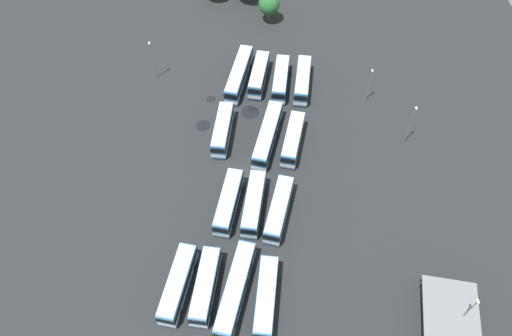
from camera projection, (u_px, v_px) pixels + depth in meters
The scene contains 24 objects.
ground_plane at pixel (249, 172), 81.76m from camera, with size 122.22×122.22×0.00m, color black.
bus_row0_slot0 at pixel (239, 74), 93.67m from camera, with size 14.13×5.88×3.56m.
bus_row0_slot1 at pixel (259, 75), 93.53m from camera, with size 11.01×4.69×3.56m.
bus_row0_slot2 at pixel (281, 79), 92.79m from camera, with size 10.96×4.16×3.56m.
bus_row0_slot3 at pixel (302, 80), 92.60m from camera, with size 11.29×4.32×3.56m.
bus_row1_slot0 at pixel (223, 130), 85.05m from camera, with size 10.99×4.10×3.56m.
bus_row1_slot2 at pixel (268, 135), 84.35m from camera, with size 14.10×6.19×3.56m.
bus_row1_slot3 at pixel (293, 139), 83.72m from camera, with size 10.99×5.13×3.56m.
bus_row2_slot1 at pixel (229, 202), 75.95m from camera, with size 11.41×4.97×3.56m.
bus_row2_slot2 at pixel (254, 204), 75.79m from camera, with size 11.26×4.44×3.56m.
bus_row2_slot3 at pixel (279, 210), 75.13m from camera, with size 11.42×5.51×3.56m.
bus_row3_slot0 at pixel (178, 284), 67.76m from camera, with size 11.61×5.16×3.56m.
bus_row3_slot1 at pixel (206, 286), 67.58m from camera, with size 11.14×4.35×3.56m.
bus_row3_slot2 at pixel (236, 289), 67.30m from camera, with size 14.10×6.22×3.56m.
bus_row3_slot3 at pixel (266, 298), 66.57m from camera, with size 11.56×4.15×3.56m.
maintenance_shelter at pixel (451, 310), 63.74m from camera, with size 10.02×8.93×3.81m.
lamp_post_far_corner at pixel (153, 59), 92.15m from camera, with size 0.56×0.28×8.50m.
lamp_post_near_entrance at pixel (410, 124), 82.06m from camera, with size 0.56×0.28×8.62m.
lamp_post_mid_lot at pixel (369, 84), 88.79m from camera, with size 0.56×0.28×7.42m.
lamp_post_by_building at pixel (467, 313), 62.17m from camera, with size 0.56×0.28×9.00m.
tree_east_edge at pixel (269, 4), 103.34m from camera, with size 4.61×4.61×6.58m.
puddle_back_corner at pixel (250, 112), 90.12m from camera, with size 3.47×3.47×0.01m, color black.
puddle_between_rows at pixel (203, 126), 88.14m from camera, with size 2.74×2.74×0.01m, color black.
puddle_near_shelter at pixel (211, 99), 92.18m from camera, with size 1.89×1.89×0.01m, color black.
Camera 1 is at (48.38, -0.51, 65.92)m, focal length 33.83 mm.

